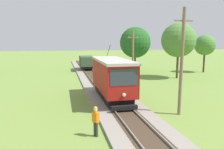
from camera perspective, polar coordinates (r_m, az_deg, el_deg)
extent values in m
cube|color=maroon|center=(20.46, 0.03, -0.29)|extent=(2.50, 8.00, 2.60)
cube|color=#B2ADA3|center=(20.29, 0.03, 3.65)|extent=(2.60, 8.32, 0.22)
cube|color=black|center=(20.76, 0.03, -4.60)|extent=(2.10, 7.04, 0.44)
cube|color=#2D3842|center=(16.54, 3.08, -0.77)|extent=(2.10, 0.03, 1.25)
cube|color=#2D3842|center=(20.71, 3.44, 0.82)|extent=(0.02, 6.72, 1.04)
sphere|color=#F4EAB2|center=(16.76, 3.08, -5.25)|extent=(0.28, 0.28, 0.28)
cylinder|color=black|center=(21.80, -0.89, 6.12)|extent=(0.05, 1.67, 1.19)
cube|color=black|center=(16.88, 3.19, -8.49)|extent=(2.00, 0.36, 0.32)
cylinder|color=black|center=(18.64, 1.55, -6.13)|extent=(1.54, 0.80, 0.80)
cylinder|color=black|center=(22.90, -1.20, -3.36)|extent=(1.54, 0.80, 0.80)
cube|color=#384C33|center=(41.97, -6.52, 3.48)|extent=(2.40, 5.20, 1.70)
cube|color=black|center=(42.08, -6.50, 2.02)|extent=(2.02, 4.78, 0.38)
cylinder|color=black|center=(40.54, -6.26, 1.78)|extent=(1.54, 0.76, 0.76)
cylinder|color=black|center=(43.62, -6.72, 2.25)|extent=(1.54, 0.76, 0.76)
cylinder|color=#7A664C|center=(16.86, 17.41, 2.90)|extent=(0.24, 0.35, 7.80)
cube|color=#7A664C|center=(16.85, 17.87, 12.98)|extent=(1.40, 0.10, 0.10)
cylinder|color=silver|center=(16.59, 16.20, 13.47)|extent=(0.08, 0.08, 0.10)
cylinder|color=silver|center=(17.14, 19.52, 13.15)|extent=(0.08, 0.08, 0.10)
cylinder|color=#7A664C|center=(27.36, 5.35, 4.06)|extent=(0.24, 0.29, 6.64)
cube|color=#7A664C|center=(27.28, 5.43, 9.35)|extent=(1.40, 0.10, 0.10)
cylinder|color=silver|center=(27.12, 4.31, 9.58)|extent=(0.08, 0.08, 0.10)
cylinder|color=silver|center=(27.46, 6.54, 9.54)|extent=(0.08, 0.08, 0.10)
cone|color=gray|center=(45.25, 0.13, 2.29)|extent=(2.38, 2.38, 1.02)
cylinder|color=#38332D|center=(13.25, -4.43, -13.71)|extent=(0.15, 0.15, 0.86)
cylinder|color=#38332D|center=(13.15, -3.92, -13.89)|extent=(0.15, 0.15, 0.86)
cube|color=orange|center=(12.94, -4.21, -10.85)|extent=(0.42, 0.45, 0.58)
sphere|color=beige|center=(12.81, -4.23, -9.03)|extent=(0.22, 0.22, 0.22)
sphere|color=yellow|center=(12.78, -4.24, -8.61)|extent=(0.21, 0.21, 0.21)
cylinder|color=#4C3823|center=(34.17, 16.39, 2.19)|extent=(0.32, 0.32, 3.73)
sphere|color=#4C7F38|center=(33.98, 16.66, 8.45)|extent=(4.96, 4.96, 4.96)
cylinder|color=#4C3823|center=(40.27, 5.90, 3.00)|extent=(0.32, 0.32, 3.16)
sphere|color=#235B23|center=(40.08, 5.98, 8.17)|extent=(5.46, 5.46, 5.46)
cylinder|color=#4C3823|center=(42.26, 22.48, 2.85)|extent=(0.32, 0.32, 3.45)
sphere|color=#4C7F38|center=(42.10, 22.72, 6.99)|extent=(3.56, 3.56, 3.56)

